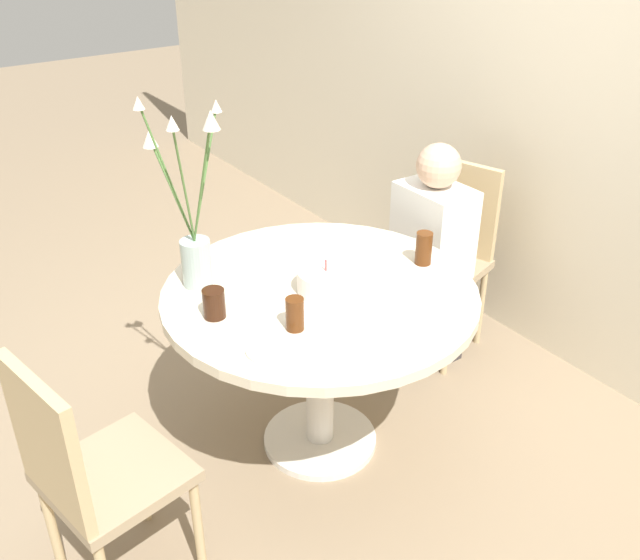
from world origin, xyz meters
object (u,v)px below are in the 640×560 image
Objects in this scene: flower_vase at (194,228)px; person_boy at (430,262)px; drink_glass_0 at (214,303)px; birthday_cake at (326,281)px; drink_glass_1 at (295,314)px; side_plate at (271,350)px; chair_right_flank at (89,470)px; chair_left_flank at (448,247)px; drink_glass_2 at (424,248)px.

flower_vase reaches higher than person_boy.
drink_glass_0 is at bearing -13.20° from flower_vase.
birthday_cake is 1.80× the size of drink_glass_1.
chair_right_flank is at bearing -95.20° from side_plate.
chair_right_flank is at bearing -89.19° from drink_glass_1.
birthday_cake is at bearing -71.84° from person_boy.
person_boy reaches higher than side_plate.
flower_vase reaches higher than drink_glass_0.
chair_left_flank is 7.86× the size of drink_glass_1.
drink_glass_1 is (0.45, -1.18, 0.28)m from chair_left_flank.
drink_glass_1 is at bearing 115.84° from side_plate.
chair_right_flank is 0.66m from side_plate.
flower_vase is at bearing 179.30° from side_plate.
chair_left_flank is 1.30m from drink_glass_1.
chair_right_flank reaches higher than drink_glass_0.
drink_glass_2 is at bearing 66.34° from flower_vase.
drink_glass_2 is 0.12× the size of person_boy.
chair_left_flank is 1.03m from birthday_cake.
chair_right_flank is at bearing -80.91° from birthday_cake.
drink_glass_1 is 0.89× the size of drink_glass_2.
drink_glass_2 is at bearing 81.96° from drink_glass_0.
chair_right_flank is at bearing -67.40° from drink_glass_0.
chair_right_flank is 1.84m from person_boy.
person_boy reaches higher than chair_left_flank.
side_plate is at bearing -78.15° from drink_glass_2.
birthday_cake is at bearing 119.97° from side_plate.
side_plate is 0.15× the size of person_boy.
drink_glass_0 is 0.90× the size of drink_glass_1.
flower_vase is 0.51m from drink_glass_1.
person_boy is (-0.26, 0.79, -0.28)m from birthday_cake.
birthday_cake is (0.31, -0.95, 0.26)m from chair_left_flank.
birthday_cake is at bearing -95.58° from drink_glass_2.
person_boy is at bearing 108.16° from birthday_cake.
birthday_cake is at bearing -91.34° from chair_right_flank.
drink_glass_0 is (0.23, -1.37, 0.27)m from chair_left_flank.
flower_vase is 5.48× the size of drink_glass_2.
drink_glass_1 is 1.15m from person_boy.
side_plate is (0.53, -0.01, -0.23)m from flower_vase.
chair_right_flank is 1.47m from drink_glass_2.
chair_left_flank is at bearing 111.01° from drink_glass_1.
drink_glass_1 is 0.11× the size of person_boy.
drink_glass_2 reaches higher than birthday_cake.
birthday_cake reaches higher than drink_glass_1.
drink_glass_0 is at bearing -81.51° from person_boy.
drink_glass_0 is at bearing -97.10° from chair_left_flank.
flower_vase is at bearing -63.47° from chair_right_flank.
flower_vase is (-0.47, 0.63, 0.45)m from chair_right_flank.
flower_vase reaches higher than drink_glass_2.
birthday_cake is (-0.16, 0.99, 0.26)m from chair_right_flank.
birthday_cake is 1.30× the size of side_plate.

